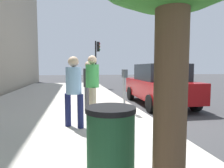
{
  "coord_description": "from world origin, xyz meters",
  "views": [
    {
      "loc": [
        -5.69,
        2.26,
        1.61
      ],
      "look_at": [
        0.8,
        1.0,
        1.07
      ],
      "focal_mm": 31.53,
      "sensor_mm": 36.0,
      "label": 1
    }
  ],
  "objects_px": {
    "traffic_signal": "(97,56)",
    "trash_bin": "(111,149)",
    "parking_meter": "(125,82)",
    "pedestrian_at_meter": "(92,80)",
    "parking_officer": "(89,82)",
    "parked_sedan_near": "(159,84)",
    "pedestrian_bystander": "(74,86)"
  },
  "relations": [
    {
      "from": "pedestrian_at_meter",
      "to": "traffic_signal",
      "type": "distance_m",
      "value": 10.03
    },
    {
      "from": "parked_sedan_near",
      "to": "traffic_signal",
      "type": "xyz_separation_m",
      "value": [
        7.9,
        1.77,
        1.68
      ]
    },
    {
      "from": "parking_meter",
      "to": "parking_officer",
      "type": "height_order",
      "value": "parking_officer"
    },
    {
      "from": "traffic_signal",
      "to": "trash_bin",
      "type": "bearing_deg",
      "value": 174.03
    },
    {
      "from": "pedestrian_at_meter",
      "to": "parking_officer",
      "type": "distance_m",
      "value": 0.87
    },
    {
      "from": "parking_meter",
      "to": "pedestrian_at_meter",
      "type": "distance_m",
      "value": 1.08
    },
    {
      "from": "parking_meter",
      "to": "parking_officer",
      "type": "bearing_deg",
      "value": 59.21
    },
    {
      "from": "parking_officer",
      "to": "parked_sedan_near",
      "type": "bearing_deg",
      "value": 46.35
    },
    {
      "from": "parking_meter",
      "to": "parking_officer",
      "type": "xyz_separation_m",
      "value": [
        0.66,
        1.11,
        -0.03
      ]
    },
    {
      "from": "pedestrian_at_meter",
      "to": "trash_bin",
      "type": "height_order",
      "value": "pedestrian_at_meter"
    },
    {
      "from": "pedestrian_at_meter",
      "to": "traffic_signal",
      "type": "height_order",
      "value": "traffic_signal"
    },
    {
      "from": "traffic_signal",
      "to": "pedestrian_at_meter",
      "type": "bearing_deg",
      "value": 172.56
    },
    {
      "from": "pedestrian_bystander",
      "to": "traffic_signal",
      "type": "distance_m",
      "value": 11.2
    },
    {
      "from": "pedestrian_bystander",
      "to": "parked_sedan_near",
      "type": "distance_m",
      "value": 4.74
    },
    {
      "from": "parked_sedan_near",
      "to": "pedestrian_at_meter",
      "type": "bearing_deg",
      "value": 122.72
    },
    {
      "from": "pedestrian_bystander",
      "to": "parked_sedan_near",
      "type": "height_order",
      "value": "pedestrian_bystander"
    },
    {
      "from": "parked_sedan_near",
      "to": "traffic_signal",
      "type": "distance_m",
      "value": 8.27
    },
    {
      "from": "trash_bin",
      "to": "parking_officer",
      "type": "bearing_deg",
      "value": -1.1
    },
    {
      "from": "trash_bin",
      "to": "parked_sedan_near",
      "type": "bearing_deg",
      "value": -29.19
    },
    {
      "from": "traffic_signal",
      "to": "pedestrian_bystander",
      "type": "bearing_deg",
      "value": 170.44
    },
    {
      "from": "pedestrian_bystander",
      "to": "parking_officer",
      "type": "relative_size",
      "value": 1.03
    },
    {
      "from": "parking_meter",
      "to": "traffic_signal",
      "type": "relative_size",
      "value": 0.39
    },
    {
      "from": "traffic_signal",
      "to": "parking_officer",
      "type": "bearing_deg",
      "value": 171.56
    },
    {
      "from": "parking_officer",
      "to": "parked_sedan_near",
      "type": "xyz_separation_m",
      "value": [
        1.11,
        -3.11,
        -0.24
      ]
    },
    {
      "from": "parking_officer",
      "to": "traffic_signal",
      "type": "bearing_deg",
      "value": 108.31
    },
    {
      "from": "pedestrian_bystander",
      "to": "trash_bin",
      "type": "height_order",
      "value": "pedestrian_bystander"
    },
    {
      "from": "parking_meter",
      "to": "trash_bin",
      "type": "distance_m",
      "value": 4.16
    },
    {
      "from": "pedestrian_bystander",
      "to": "traffic_signal",
      "type": "relative_size",
      "value": 0.48
    },
    {
      "from": "parking_officer",
      "to": "parked_sedan_near",
      "type": "distance_m",
      "value": 3.3
    },
    {
      "from": "pedestrian_at_meter",
      "to": "parking_officer",
      "type": "relative_size",
      "value": 1.09
    },
    {
      "from": "pedestrian_at_meter",
      "to": "parking_officer",
      "type": "height_order",
      "value": "pedestrian_at_meter"
    },
    {
      "from": "parking_meter",
      "to": "traffic_signal",
      "type": "height_order",
      "value": "traffic_signal"
    }
  ]
}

